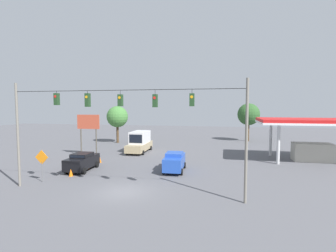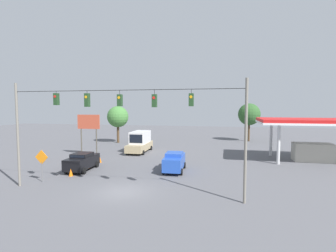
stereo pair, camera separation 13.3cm
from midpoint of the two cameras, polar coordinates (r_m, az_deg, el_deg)
The scene contains 13 objects.
ground_plane at distance 21.28m, azimuth -9.78°, elevation -13.96°, with size 140.00×140.00×0.00m, color #56565B.
overhead_signal_span at distance 19.87m, azimuth -10.57°, elevation 1.16°, with size 18.30×0.38×8.54m.
box_truck_tan_withflow_far at distance 38.61m, azimuth -6.28°, elevation -3.45°, with size 2.69×6.67×3.02m.
sedan_black_parked_shoulder at distance 28.90m, azimuth -18.30°, elevation -7.30°, with size 2.31×4.68×1.81m.
sedan_blue_crossing_near at distance 27.12m, azimuth 1.27°, elevation -7.71°, with size 2.19×4.56×1.94m.
traffic_cone_nearest at distance 27.01m, azimuth -20.53°, elevation -9.45°, with size 0.40×0.40×0.72m, color orange.
traffic_cone_second at distance 29.52m, azimuth -17.31°, elevation -8.21°, with size 0.40×0.40×0.72m, color orange.
traffic_cone_third at distance 32.35m, azimuth -14.75°, elevation -7.08°, with size 0.40×0.40×0.72m, color orange.
gas_station at distance 36.17m, azimuth 28.94°, elevation -0.84°, with size 12.63×7.65×5.15m.
roadside_billboard at distance 36.83m, azimuth -17.05°, elevation 0.02°, with size 3.21×0.16×5.55m.
work_zone_sign at distance 25.63m, azimuth -25.92°, elevation -6.62°, with size 1.27×0.06×2.84m.
tree_horizon_left at distance 52.27m, azimuth 17.08°, elevation 2.42°, with size 4.18×4.18×7.26m.
tree_horizon_right at distance 48.81m, azimuth -11.05°, elevation 1.96°, with size 3.88×3.88×6.74m.
Camera 1 is at (-7.61, 18.73, 6.62)m, focal length 28.00 mm.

